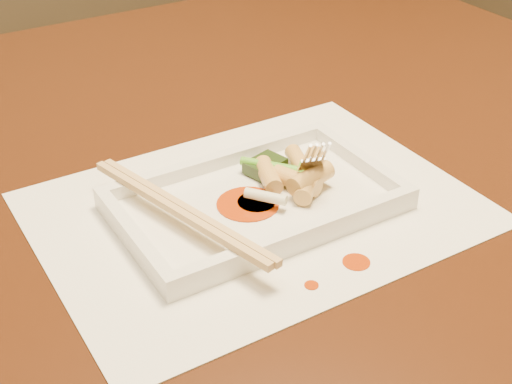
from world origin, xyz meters
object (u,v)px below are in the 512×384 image
table (127,240)px  plate_base (256,204)px  placemat (256,209)px  fork (309,106)px  chopstick_a (176,211)px

table → plate_base: size_ratio=5.38×
placemat → fork: size_ratio=2.86×
table → fork: bearing=-41.2°
fork → chopstick_a: bearing=-173.2°
table → fork: 0.27m
plate_base → chopstick_a: bearing=180.0°
chopstick_a → placemat: bearing=0.0°
table → plate_base: (0.08, -0.15, 0.11)m
fork → table: bearing=138.8°
plate_base → fork: size_ratio=1.86×
plate_base → chopstick_a: chopstick_a is taller
plate_base → placemat: bearing=0.0°
table → chopstick_a: (-0.00, -0.15, 0.13)m
table → chopstick_a: chopstick_a is taller
plate_base → chopstick_a: (-0.08, 0.00, 0.02)m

